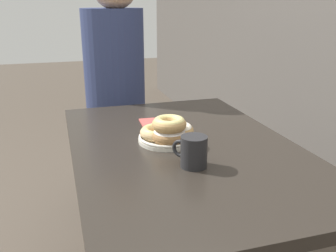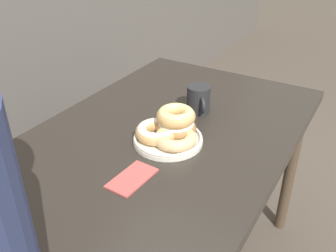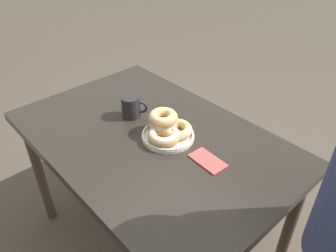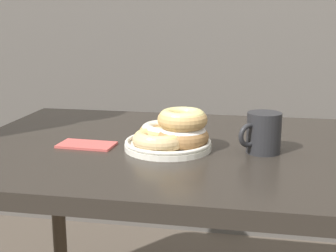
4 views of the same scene
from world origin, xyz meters
name	(u,v)px [view 2 (image 2 of 4)]	position (x,y,z in m)	size (l,w,h in m)	color
dining_table	(165,149)	(0.00, 0.12, 0.65)	(1.21, 0.80, 0.73)	#28231E
donut_plate	(170,130)	(-0.05, 0.07, 0.77)	(0.24, 0.24, 0.10)	silver
coffee_mug	(199,99)	(0.18, 0.08, 0.78)	(0.10, 0.10, 0.10)	#232326
napkin	(132,178)	(-0.27, 0.06, 0.73)	(0.15, 0.09, 0.01)	#BC4C47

